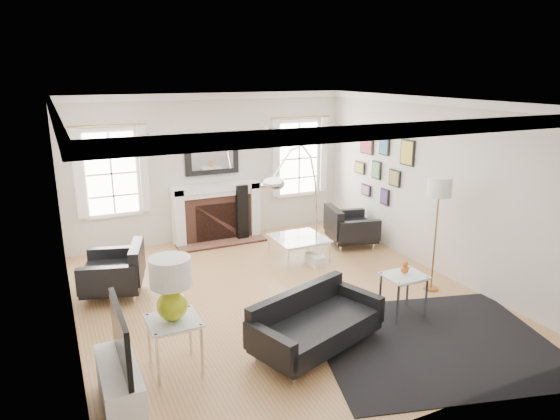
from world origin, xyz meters
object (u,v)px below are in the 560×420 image
gourd_lamp (171,285)px  arc_floor_lamp (297,209)px  fireplace (217,213)px  sofa (313,324)px  coffee_table (299,239)px  armchair_left (117,272)px  armchair_right (348,228)px

gourd_lamp → arc_floor_lamp: (2.25, 1.48, 0.19)m
fireplace → sofa: 4.25m
sofa → arc_floor_lamp: arc_floor_lamp is taller
fireplace → coffee_table: (0.98, -1.58, -0.18)m
arc_floor_lamp → armchair_left: bearing=163.1°
fireplace → coffee_table: bearing=-58.2°
fireplace → gourd_lamp: 4.42m
armchair_left → fireplace: bearing=39.8°
armchair_left → armchair_right: armchair_left is taller
fireplace → arc_floor_lamp: bearing=-79.9°
sofa → armchair_left: 3.13m
coffee_table → gourd_lamp: bearing=-138.8°
arc_floor_lamp → coffee_table: bearing=61.0°
sofa → armchair_left: (-1.91, 2.49, 0.06)m
coffee_table → armchair_left: bearing=-176.7°
fireplace → sofa: (-0.20, -4.24, -0.25)m
armchair_left → coffee_table: armchair_left is taller
coffee_table → gourd_lamp: size_ratio=1.24×
armchair_right → arc_floor_lamp: 2.23m
coffee_table → armchair_right: bearing=11.0°
fireplace → armchair_left: bearing=-140.2°
sofa → gourd_lamp: bearing=171.9°
armchair_right → coffee_table: 1.18m
armchair_left → gourd_lamp: 2.37m
armchair_right → coffee_table: bearing=-169.0°
armchair_left → coffee_table: 3.09m
arc_floor_lamp → armchair_right: bearing=34.9°
armchair_left → gourd_lamp: bearing=-82.3°
coffee_table → arc_floor_lamp: arc_floor_lamp is taller
sofa → coffee_table: (1.18, 2.66, 0.07)m
coffee_table → arc_floor_lamp: 1.38m
fireplace → gourd_lamp: bearing=-114.2°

